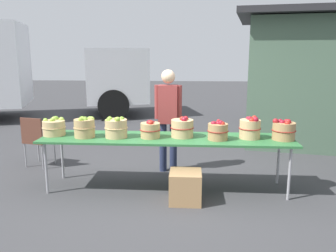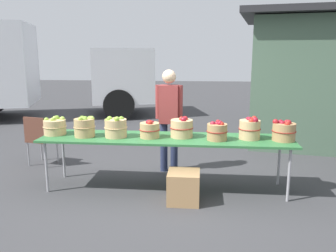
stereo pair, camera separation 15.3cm
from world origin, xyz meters
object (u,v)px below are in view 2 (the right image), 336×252
at_px(folding_chair, 39,137).
at_px(produce_crate, 184,187).
at_px(apple_basket_green_1, 85,127).
at_px(vendor_adult, 169,113).
at_px(apple_basket_green_0, 55,126).
at_px(market_table, 166,140).
at_px(apple_basket_red_0, 150,129).
at_px(apple_basket_red_2, 217,131).
at_px(apple_basket_red_4, 284,131).
at_px(apple_basket_red_1, 182,128).
at_px(apple_basket_green_2, 116,127).
at_px(apple_basket_red_3, 250,129).

distance_m(folding_chair, produce_crate, 2.86).
xyz_separation_m(apple_basket_green_1, vendor_adult, (1.11, 0.81, 0.08)).
bearing_deg(apple_basket_green_0, produce_crate, -14.23).
bearing_deg(produce_crate, market_table, 121.82).
xyz_separation_m(apple_basket_red_0, vendor_adult, (0.19, 0.78, 0.10)).
bearing_deg(apple_basket_green_0, vendor_adult, 24.26).
bearing_deg(apple_basket_green_1, apple_basket_green_0, 168.87).
xyz_separation_m(apple_basket_red_2, produce_crate, (-0.43, -0.37, -0.67)).
bearing_deg(apple_basket_red_2, apple_basket_green_0, 177.29).
bearing_deg(produce_crate, apple_basket_green_0, 165.77).
distance_m(apple_basket_red_0, folding_chair, 2.25).
distance_m(apple_basket_green_0, apple_basket_green_1, 0.49).
bearing_deg(apple_basket_red_4, vendor_adult, 154.62).
bearing_deg(apple_basket_green_1, produce_crate, -15.25).
height_order(apple_basket_green_0, folding_chair, apple_basket_green_0).
relative_size(apple_basket_red_0, apple_basket_red_2, 1.00).
height_order(apple_basket_red_1, apple_basket_red_2, apple_basket_red_1).
bearing_deg(apple_basket_green_2, apple_basket_green_1, -177.83).
relative_size(apple_basket_green_1, apple_basket_red_0, 1.05).
bearing_deg(apple_basket_red_4, apple_basket_red_0, -179.56).
bearing_deg(apple_basket_red_1, folding_chair, 162.35).
distance_m(apple_basket_red_3, produce_crate, 1.21).
bearing_deg(apple_basket_green_2, apple_basket_red_4, 0.62).
distance_m(apple_basket_red_3, folding_chair, 3.53).
height_order(apple_basket_green_0, apple_basket_green_2, apple_basket_green_2).
relative_size(apple_basket_red_0, apple_basket_red_3, 0.91).
distance_m(apple_basket_red_1, produce_crate, 0.84).
height_order(apple_basket_red_0, produce_crate, apple_basket_red_0).
distance_m(apple_basket_green_2, vendor_adult, 1.04).
bearing_deg(vendor_adult, apple_basket_red_0, 78.61).
distance_m(apple_basket_green_2, folding_chair, 1.83).
xyz_separation_m(apple_basket_green_0, apple_basket_red_2, (2.32, -0.11, 0.01)).
bearing_deg(apple_basket_red_2, apple_basket_red_1, 166.23).
relative_size(apple_basket_red_1, apple_basket_red_4, 1.03).
relative_size(apple_basket_green_1, apple_basket_red_4, 0.95).
height_order(apple_basket_red_1, folding_chair, apple_basket_red_1).
height_order(apple_basket_red_2, produce_crate, apple_basket_red_2).
distance_m(apple_basket_red_4, vendor_adult, 1.79).
relative_size(market_table, folding_chair, 4.07).
xyz_separation_m(apple_basket_green_2, apple_basket_red_1, (0.92, 0.09, -0.01)).
height_order(market_table, apple_basket_red_3, apple_basket_red_3).
bearing_deg(apple_basket_red_2, apple_basket_green_1, 179.50).
height_order(market_table, apple_basket_green_0, apple_basket_green_0).
bearing_deg(apple_basket_green_0, apple_basket_red_1, 0.29).
height_order(apple_basket_red_2, apple_basket_red_4, apple_basket_red_4).
height_order(market_table, apple_basket_green_2, apple_basket_green_2).
height_order(apple_basket_green_2, apple_basket_red_0, apple_basket_green_2).
height_order(apple_basket_green_1, vendor_adult, vendor_adult).
relative_size(apple_basket_green_2, apple_basket_red_0, 1.12).
bearing_deg(apple_basket_red_0, apple_basket_green_2, -178.69).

